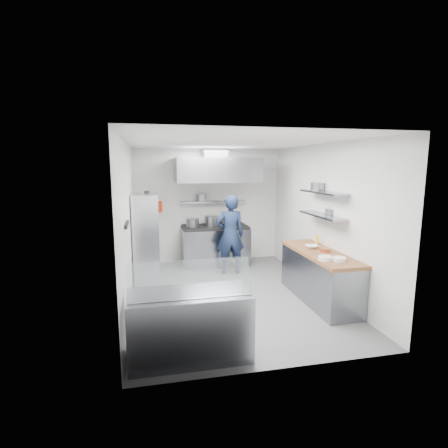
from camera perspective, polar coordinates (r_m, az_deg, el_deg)
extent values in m
plane|color=#545456|center=(6.71, 1.10, -11.43)|extent=(5.00, 5.00, 0.00)
plane|color=silver|center=(6.28, 1.18, 13.18)|extent=(5.00, 5.00, 0.00)
cube|color=white|center=(8.78, -2.61, 2.97)|extent=(3.60, 2.80, 0.02)
cube|color=white|center=(4.00, 9.41, -5.06)|extent=(3.60, 2.80, 0.02)
cube|color=white|center=(6.19, -15.30, -0.11)|extent=(2.80, 5.00, 0.02)
cube|color=white|center=(6.98, 15.68, 0.93)|extent=(2.80, 5.00, 0.02)
cube|color=gray|center=(8.57, -1.46, -3.63)|extent=(1.60, 0.80, 0.90)
cube|color=black|center=(8.47, -1.47, -0.47)|extent=(1.57, 0.78, 0.06)
cylinder|color=slate|center=(8.29, -5.16, 0.18)|extent=(0.30, 0.30, 0.20)
cylinder|color=slate|center=(8.44, -2.09, 0.52)|extent=(0.31, 0.31, 0.24)
cylinder|color=slate|center=(8.86, -0.11, 0.69)|extent=(0.24, 0.24, 0.16)
cube|color=gray|center=(8.62, -1.79, 3.66)|extent=(1.60, 0.30, 0.04)
cylinder|color=slate|center=(8.50, -3.69, 4.31)|extent=(0.24, 0.24, 0.18)
cube|color=gray|center=(8.17, -1.28, 8.82)|extent=(1.90, 1.15, 0.55)
cube|color=slate|center=(8.40, -1.59, 11.43)|extent=(0.55, 0.55, 0.24)
cube|color=red|center=(8.60, -10.80, 2.81)|extent=(0.22, 0.10, 0.26)
imported|color=#141F3C|center=(7.76, 1.00, -1.73)|extent=(0.65, 0.43, 1.77)
cube|color=silver|center=(7.21, -12.60, -2.51)|extent=(0.50, 0.90, 1.85)
cube|color=white|center=(7.37, -12.56, -3.25)|extent=(0.16, 0.20, 0.18)
cube|color=yellow|center=(7.52, -12.69, 0.88)|extent=(0.13, 0.17, 0.15)
cylinder|color=black|center=(7.35, -12.44, 4.62)|extent=(0.11, 0.11, 0.18)
cube|color=black|center=(5.28, -15.60, -0.09)|extent=(0.04, 0.55, 0.05)
cube|color=gray|center=(6.53, 15.24, -8.46)|extent=(0.62, 2.00, 0.84)
cube|color=brown|center=(6.41, 15.42, -4.63)|extent=(0.65, 2.04, 0.06)
cylinder|color=white|center=(5.87, 18.24, -5.46)|extent=(0.22, 0.22, 0.06)
cylinder|color=white|center=(5.86, 16.23, -5.38)|extent=(0.23, 0.23, 0.06)
cylinder|color=#BF6335|center=(6.42, 16.21, -4.09)|extent=(0.17, 0.17, 0.06)
cylinder|color=yellow|center=(6.96, 14.93, -2.50)|extent=(0.06, 0.06, 0.18)
imported|color=white|center=(6.63, 14.04, -3.59)|extent=(0.27, 0.27, 0.06)
cube|color=gray|center=(6.63, 15.70, 1.37)|extent=(0.30, 1.30, 0.04)
cube|color=gray|center=(6.58, 15.86, 4.99)|extent=(0.30, 1.30, 0.04)
cylinder|color=slate|center=(6.67, 17.01, 1.96)|extent=(0.19, 0.19, 0.10)
cylinder|color=slate|center=(6.90, 15.10, 5.96)|extent=(0.27, 0.27, 0.14)
cube|color=gray|center=(4.57, -5.63, -16.11)|extent=(1.50, 0.70, 0.85)
cube|color=silver|center=(4.22, -5.58, -8.89)|extent=(1.47, 0.19, 0.42)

